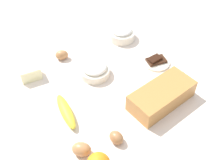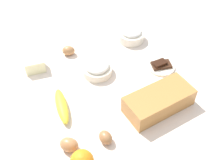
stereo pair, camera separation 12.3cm
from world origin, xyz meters
The scene contains 10 objects.
ground_plane centered at (0.00, 0.00, -0.01)m, with size 2.40×2.40×0.02m, color beige.
loaf_pan centered at (-0.11, 0.19, 0.04)m, with size 0.29×0.15×0.08m.
flour_bowl centered at (0.02, -0.11, 0.03)m, with size 0.14×0.14×0.07m.
sugar_bowl centered at (-0.24, -0.26, 0.03)m, with size 0.14×0.14×0.07m.
banana centered at (0.24, 0.02, 0.02)m, with size 0.19×0.04×0.04m, color yellow.
butter_block centered at (0.27, -0.26, 0.03)m, with size 0.09×0.06×0.06m, color #F4EDB2.
egg_near_butter centered at (0.09, -0.29, 0.02)m, with size 0.05×0.05×0.06m, color #AC7446.
egg_beside_bowl centered at (0.28, 0.21, 0.03)m, with size 0.05×0.05×0.07m, color #B17848.
egg_loose centered at (0.15, 0.24, 0.02)m, with size 0.05×0.05×0.06m, color #9C693F.
chocolate_plate centered at (-0.26, -0.01, 0.01)m, with size 0.13×0.13×0.03m.
Camera 2 is at (0.39, 0.77, 0.91)m, focal length 45.51 mm.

